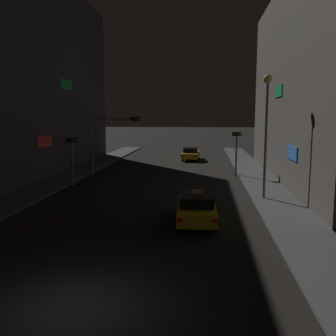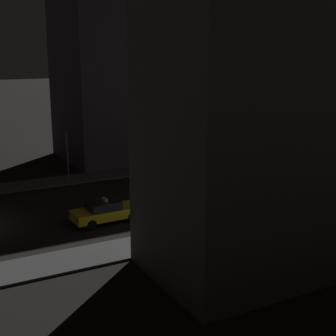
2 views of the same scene
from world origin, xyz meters
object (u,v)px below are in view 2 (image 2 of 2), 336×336
at_px(traffic_light_left_kerb, 160,145).
at_px(street_lamp_near_block, 213,143).
at_px(sign_pole_left, 67,151).
at_px(taxi, 106,211).
at_px(traffic_light_overhead, 218,131).
at_px(traffic_light_right_kerb, 310,165).

bearing_deg(traffic_light_left_kerb, street_lamp_near_block, -14.37).
xyz_separation_m(traffic_light_left_kerb, sign_pole_left, (-1.42, -7.88, -0.02)).
height_order(taxi, traffic_light_left_kerb, traffic_light_left_kerb).
relative_size(traffic_light_overhead, traffic_light_right_kerb, 1.33).
xyz_separation_m(traffic_light_overhead, sign_pole_left, (-3.09, -12.87, -1.15)).
xyz_separation_m(traffic_light_left_kerb, traffic_light_right_kerb, (12.39, 5.54, 0.15)).
height_order(traffic_light_overhead, traffic_light_left_kerb, traffic_light_overhead).
bearing_deg(sign_pole_left, taxi, -4.67).
distance_m(sign_pole_left, street_lamp_near_block, 15.69).
bearing_deg(traffic_light_right_kerb, sign_pole_left, -135.81).
bearing_deg(traffic_light_left_kerb, sign_pole_left, -100.18).
bearing_deg(traffic_light_left_kerb, taxi, -43.12).
distance_m(traffic_light_overhead, traffic_light_right_kerb, 10.77).
bearing_deg(traffic_light_overhead, traffic_light_left_kerb, -108.60).
bearing_deg(taxi, traffic_light_left_kerb, 136.88).
height_order(sign_pole_left, street_lamp_near_block, street_lamp_near_block).
bearing_deg(taxi, street_lamp_near_block, 53.06).
height_order(traffic_light_overhead, sign_pole_left, traffic_light_overhead).
height_order(traffic_light_right_kerb, sign_pole_left, sign_pole_left).
xyz_separation_m(traffic_light_right_kerb, street_lamp_near_block, (0.98, -8.97, 2.59)).
distance_m(traffic_light_left_kerb, traffic_light_right_kerb, 13.58).
relative_size(taxi, street_lamp_near_block, 0.61).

